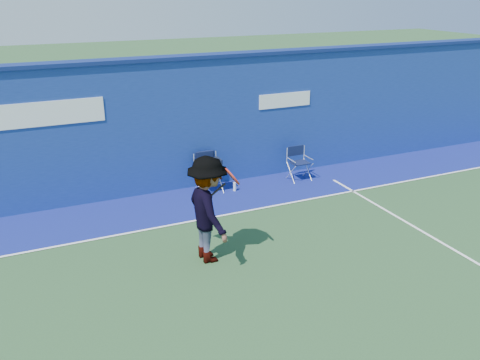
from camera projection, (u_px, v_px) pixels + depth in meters
name	position (u px, v px, depth m)	size (l,w,h in m)	color
ground	(230.00, 314.00, 7.47)	(80.00, 80.00, 0.00)	#284A27
stadium_wall	(138.00, 128.00, 11.34)	(24.00, 0.50, 3.08)	navy
out_of_bounds_strip	(156.00, 209.00, 10.96)	(24.00, 1.80, 0.01)	navy
court_lines	(215.00, 293.00, 7.97)	(24.00, 12.00, 0.01)	white
directors_chair_left	(209.00, 176.00, 11.78)	(0.54, 0.50, 0.92)	silver
directors_chair_right	(299.00, 170.00, 12.56)	(0.49, 0.44, 0.82)	silver
water_bottle	(235.00, 187.00, 11.91)	(0.07, 0.07, 0.21)	white
tennis_player	(208.00, 210.00, 8.66)	(0.90, 1.25, 1.89)	#EA4738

